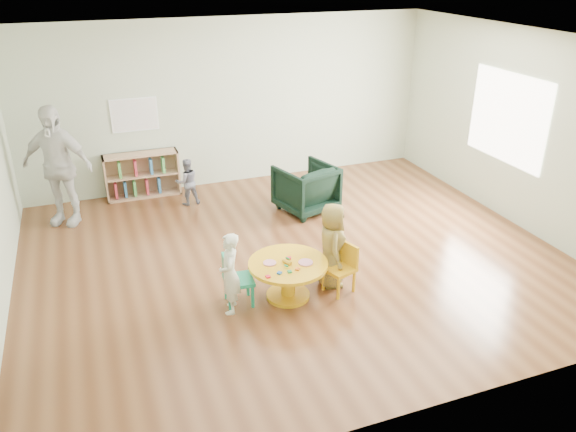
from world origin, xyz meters
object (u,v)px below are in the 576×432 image
object	(u,v)px
activity_table	(288,273)
armchair	(306,188)
child_left	(230,273)
child_right	(332,245)
toddler	(187,182)
kid_chair_right	(342,266)
kid_chair_left	(235,279)
adult_caretaker	(57,166)
bookshelf	(141,175)

from	to	relation	value
activity_table	armchair	size ratio (longest dim) A/B	1.13
child_left	activity_table	bearing A→B (deg)	110.00
armchair	child_right	xyz separation A→B (m)	(-0.53, -2.13, 0.16)
child_right	toddler	size ratio (longest dim) A/B	1.38
kid_chair_right	child_right	distance (m)	0.28
kid_chair_left	child_left	world-z (taller)	child_left
armchair	adult_caretaker	size ratio (longest dim) A/B	0.46
kid_chair_right	activity_table	bearing A→B (deg)	64.71
bookshelf	armchair	xyz separation A→B (m)	(2.34, -1.50, 0.01)
activity_table	armchair	bearing A→B (deg)	63.14
kid_chair_right	bookshelf	distance (m)	4.24
child_left	toddler	bearing A→B (deg)	-165.27
toddler	adult_caretaker	bearing A→B (deg)	-3.51
kid_chair_left	bookshelf	world-z (taller)	bookshelf
toddler	child_right	bearing A→B (deg)	106.82
activity_table	bookshelf	world-z (taller)	bookshelf
activity_table	child_left	distance (m)	0.72
armchair	child_right	world-z (taller)	child_right
kid_chair_left	adult_caretaker	world-z (taller)	adult_caretaker
kid_chair_left	armchair	size ratio (longest dim) A/B	0.74
child_left	child_right	xyz separation A→B (m)	(1.30, 0.13, 0.05)
kid_chair_right	toddler	bearing A→B (deg)	2.18
child_left	adult_caretaker	size ratio (longest dim) A/B	0.54
child_left	kid_chair_right	bearing A→B (deg)	105.49
adult_caretaker	activity_table	bearing A→B (deg)	-23.84
child_right	adult_caretaker	size ratio (longest dim) A/B	0.59
kid_chair_right	toddler	xyz separation A→B (m)	(-1.22, 3.19, 0.06)
armchair	child_left	distance (m)	2.91
bookshelf	armchair	distance (m)	2.78
child_right	bookshelf	bearing A→B (deg)	41.85
bookshelf	activity_table	bearing A→B (deg)	-72.06
kid_chair_right	child_left	size ratio (longest dim) A/B	0.62
activity_table	toddler	world-z (taller)	toddler
bookshelf	adult_caretaker	xyz separation A→B (m)	(-1.22, -0.64, 0.53)
child_right	toddler	bearing A→B (deg)	36.49
kid_chair_left	child_left	distance (m)	0.21
kid_chair_left	kid_chair_right	bearing A→B (deg)	87.84
activity_table	adult_caretaker	distance (m)	3.97
child_left	child_right	distance (m)	1.30
kid_chair_left	armchair	distance (m)	2.77
activity_table	adult_caretaker	world-z (taller)	adult_caretaker
kid_chair_right	child_right	xyz separation A→B (m)	(-0.06, 0.17, 0.21)
activity_table	child_left	xyz separation A→B (m)	(-0.70, -0.03, 0.16)
activity_table	child_right	distance (m)	0.64
adult_caretaker	child_right	bearing A→B (deg)	-16.74
bookshelf	toddler	size ratio (longest dim) A/B	1.56
child_right	adult_caretaker	xyz separation A→B (m)	(-3.03, 3.00, 0.37)
kid_chair_left	child_left	bearing A→B (deg)	-30.67
child_left	adult_caretaker	distance (m)	3.60
activity_table	child_right	bearing A→B (deg)	8.96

